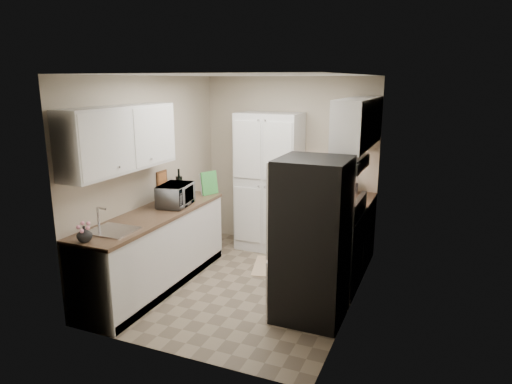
# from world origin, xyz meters

# --- Properties ---
(ground) EXTENTS (3.20, 3.20, 0.00)m
(ground) POSITION_xyz_m (0.00, 0.00, 0.00)
(ground) COLOR #7A6B56
(ground) RESTS_ON ground
(room_shell) EXTENTS (2.64, 3.24, 2.52)m
(room_shell) POSITION_xyz_m (-0.02, -0.01, 1.63)
(room_shell) COLOR beige
(room_shell) RESTS_ON ground
(pantry_cabinet) EXTENTS (0.90, 0.55, 2.00)m
(pantry_cabinet) POSITION_xyz_m (-0.20, 1.32, 1.00)
(pantry_cabinet) COLOR silver
(pantry_cabinet) RESTS_ON ground
(base_cabinet_left) EXTENTS (0.60, 2.30, 0.88)m
(base_cabinet_left) POSITION_xyz_m (-0.99, -0.43, 0.44)
(base_cabinet_left) COLOR silver
(base_cabinet_left) RESTS_ON ground
(countertop_left) EXTENTS (0.63, 2.33, 0.04)m
(countertop_left) POSITION_xyz_m (-0.99, -0.43, 0.90)
(countertop_left) COLOR brown
(countertop_left) RESTS_ON base_cabinet_left
(base_cabinet_right) EXTENTS (0.60, 0.80, 0.88)m
(base_cabinet_right) POSITION_xyz_m (0.99, 1.19, 0.44)
(base_cabinet_right) COLOR silver
(base_cabinet_right) RESTS_ON ground
(countertop_right) EXTENTS (0.63, 0.83, 0.04)m
(countertop_right) POSITION_xyz_m (0.99, 1.19, 0.90)
(countertop_right) COLOR brown
(countertop_right) RESTS_ON base_cabinet_right
(electric_range) EXTENTS (0.71, 0.78, 1.13)m
(electric_range) POSITION_xyz_m (0.97, 0.39, 0.48)
(electric_range) COLOR #B7B7BC
(electric_range) RESTS_ON ground
(refrigerator) EXTENTS (0.70, 0.72, 1.70)m
(refrigerator) POSITION_xyz_m (0.94, -0.41, 0.85)
(refrigerator) COLOR #B7B7BC
(refrigerator) RESTS_ON ground
(microwave) EXTENTS (0.41, 0.54, 0.27)m
(microwave) POSITION_xyz_m (-0.92, -0.05, 1.06)
(microwave) COLOR silver
(microwave) RESTS_ON countertop_left
(wine_bottle) EXTENTS (0.09, 0.09, 0.34)m
(wine_bottle) POSITION_xyz_m (-1.14, 0.38, 1.09)
(wine_bottle) COLOR black
(wine_bottle) RESTS_ON countertop_left
(flower_vase) EXTENTS (0.19, 0.19, 0.16)m
(flower_vase) POSITION_xyz_m (-1.03, -1.50, 1.00)
(flower_vase) COLOR silver
(flower_vase) RESTS_ON countertop_left
(cutting_board) EXTENTS (0.12, 0.24, 0.32)m
(cutting_board) POSITION_xyz_m (-0.81, 0.63, 1.08)
(cutting_board) COLOR green
(cutting_board) RESTS_ON countertop_left
(toaster_oven) EXTENTS (0.38, 0.44, 0.23)m
(toaster_oven) POSITION_xyz_m (0.93, 1.27, 1.04)
(toaster_oven) COLOR #A5A5A9
(toaster_oven) RESTS_ON countertop_right
(fruit_basket) EXTENTS (0.31, 0.31, 0.13)m
(fruit_basket) POSITION_xyz_m (0.92, 1.24, 1.21)
(fruit_basket) COLOR orange
(fruit_basket) RESTS_ON toaster_oven
(kitchen_mat) EXTENTS (0.60, 0.78, 0.01)m
(kitchen_mat) POSITION_xyz_m (0.08, 0.64, 0.01)
(kitchen_mat) COLOR beige
(kitchen_mat) RESTS_ON ground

